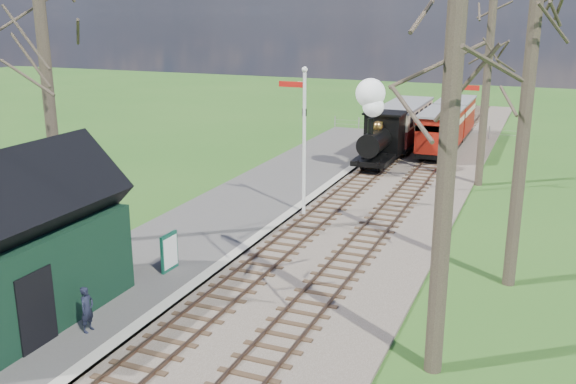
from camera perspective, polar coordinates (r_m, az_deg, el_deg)
name	(u,v)px	position (r m, az deg, el deg)	size (l,w,h in m)	color
distant_hills	(471,232)	(76.75, 16.00, -3.48)	(114.40, 48.00, 22.02)	#385B23
ballast_bed	(385,185)	(31.94, 8.65, 0.58)	(8.00, 60.00, 0.10)	brown
track_near	(360,182)	(32.25, 6.42, 0.90)	(1.60, 60.00, 0.15)	brown
track_far	(412,187)	(31.66, 10.93, 0.43)	(1.60, 60.00, 0.15)	brown
platform	(222,220)	(26.38, -5.86, -2.48)	(5.00, 44.00, 0.20)	#474442
coping_strip	(274,227)	(25.41, -1.28, -3.10)	(0.40, 44.00, 0.21)	#B2AD9E
station_shed	(15,248)	(18.57, -23.07, -4.60)	(3.25, 6.30, 4.78)	black
semaphore_near	(303,131)	(26.16, 1.31, 5.41)	(1.22, 0.24, 6.22)	silver
semaphore_far	(454,123)	(30.68, 14.51, 5.95)	(1.22, 0.24, 5.72)	silver
bare_trees	(297,117)	(19.72, 0.83, 6.67)	(15.51, 22.39, 12.00)	#382D23
fence_line	(422,128)	(45.43, 11.79, 5.60)	(12.60, 0.08, 1.00)	slate
locomotive	(378,129)	(34.93, 8.04, 5.58)	(1.95, 4.54, 4.87)	black
coach	(403,122)	(40.85, 10.21, 6.10)	(2.27, 7.79, 2.39)	black
red_carriage_a	(440,132)	(38.65, 13.38, 5.22)	(2.10, 5.20, 2.21)	black
red_carriage_b	(454,118)	(44.01, 14.58, 6.39)	(2.10, 5.20, 2.21)	black
sign_board	(169,252)	(21.17, -10.50, -5.26)	(0.12, 0.85, 1.25)	#0F4633
bench	(25,331)	(17.85, -22.30, -11.37)	(0.58, 1.33, 0.73)	#402A17
person	(87,309)	(17.82, -17.43, -9.91)	(0.46, 0.30, 1.25)	black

